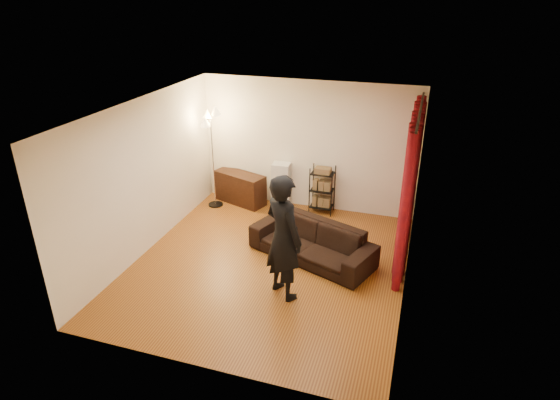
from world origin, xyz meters
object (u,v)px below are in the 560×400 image
(sofa, at_px, (312,242))
(person, at_px, (283,237))
(storage_boxes, at_px, (281,185))
(media_cabinet, at_px, (240,188))
(wire_shelf, at_px, (322,190))
(floor_lamp, at_px, (213,160))

(sofa, height_order, person, person)
(sofa, relative_size, storage_boxes, 2.25)
(media_cabinet, distance_m, wire_shelf, 1.82)
(sofa, distance_m, storage_boxes, 2.20)
(person, xyz_separation_m, floor_lamp, (-2.36, 2.61, 0.06))
(sofa, relative_size, person, 1.11)
(storage_boxes, distance_m, wire_shelf, 0.90)
(media_cabinet, bearing_deg, person, -37.84)
(wire_shelf, bearing_deg, storage_boxes, 163.69)
(floor_lamp, bearing_deg, sofa, -30.21)
(media_cabinet, xyz_separation_m, storage_boxes, (0.91, 0.08, 0.15))
(person, distance_m, wire_shelf, 3.02)
(sofa, xyz_separation_m, person, (-0.17, -1.15, 0.67))
(person, bearing_deg, wire_shelf, -53.27)
(person, height_order, storage_boxes, person)
(sofa, relative_size, wire_shelf, 2.17)
(person, height_order, media_cabinet, person)
(media_cabinet, xyz_separation_m, floor_lamp, (-0.45, -0.32, 0.72))
(floor_lamp, bearing_deg, wire_shelf, 9.23)
(floor_lamp, bearing_deg, media_cabinet, 35.12)
(sofa, bearing_deg, wire_shelf, 118.76)
(person, distance_m, floor_lamp, 3.52)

